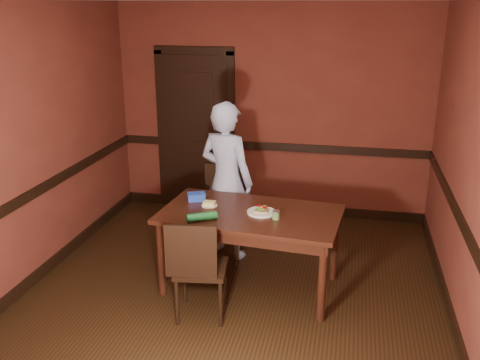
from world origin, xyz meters
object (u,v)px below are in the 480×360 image
at_px(chair_far, 222,214).
at_px(sauce_jar, 276,215).
at_px(food_tub, 197,197).
at_px(cheese_saucer, 210,204).
at_px(dining_table, 250,250).
at_px(chair_near, 201,266).
at_px(person, 227,181).
at_px(sandwich_plate, 262,211).

bearing_deg(chair_far, sauce_jar, -44.84).
bearing_deg(food_tub, cheese_saucer, -58.13).
relative_size(dining_table, chair_far, 1.67).
xyz_separation_m(chair_near, food_tub, (-0.26, 0.77, 0.36)).
height_order(chair_near, person, person).
height_order(person, food_tub, person).
height_order(chair_far, cheese_saucer, chair_far).
relative_size(chair_far, chair_near, 1.07).
distance_m(sauce_jar, cheese_saucer, 0.71).
bearing_deg(cheese_saucer, person, 87.34).
bearing_deg(sauce_jar, sandwich_plate, 141.91).
relative_size(chair_near, person, 0.55).
xyz_separation_m(chair_far, cheese_saucer, (0.01, -0.50, 0.31)).
relative_size(chair_far, food_tub, 4.74).
bearing_deg(food_tub, sandwich_plate, -37.35).
relative_size(sandwich_plate, food_tub, 1.28).
bearing_deg(chair_near, chair_far, -92.80).
distance_m(dining_table, cheese_saucer, 0.60).
height_order(person, sauce_jar, person).
xyz_separation_m(sandwich_plate, sauce_jar, (0.15, -0.12, 0.02)).
bearing_deg(dining_table, food_tub, 166.34).
bearing_deg(sandwich_plate, food_tub, 163.92).
distance_m(dining_table, food_tub, 0.76).
bearing_deg(sauce_jar, chair_near, -142.75).
height_order(dining_table, chair_near, chair_near).
relative_size(dining_table, sauce_jar, 20.49).
distance_m(sauce_jar, food_tub, 0.91).
bearing_deg(food_tub, chair_near, -92.60).
distance_m(dining_table, person, 0.91).
distance_m(chair_near, sauce_jar, 0.82).
bearing_deg(sandwich_plate, chair_near, -127.38).
xyz_separation_m(dining_table, sauce_jar, (0.26, -0.12, 0.44)).
bearing_deg(person, chair_near, 113.53).
bearing_deg(person, sauce_jar, 150.04).
distance_m(chair_near, sandwich_plate, 0.79).
xyz_separation_m(chair_near, cheese_saucer, (-0.09, 0.64, 0.34)).
relative_size(dining_table, sandwich_plate, 6.18).
relative_size(dining_table, food_tub, 7.93).
xyz_separation_m(dining_table, chair_near, (-0.33, -0.57, 0.08)).
bearing_deg(chair_far, dining_table, -52.84).
bearing_deg(sandwich_plate, person, 126.56).
bearing_deg(cheese_saucer, chair_far, 90.62).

